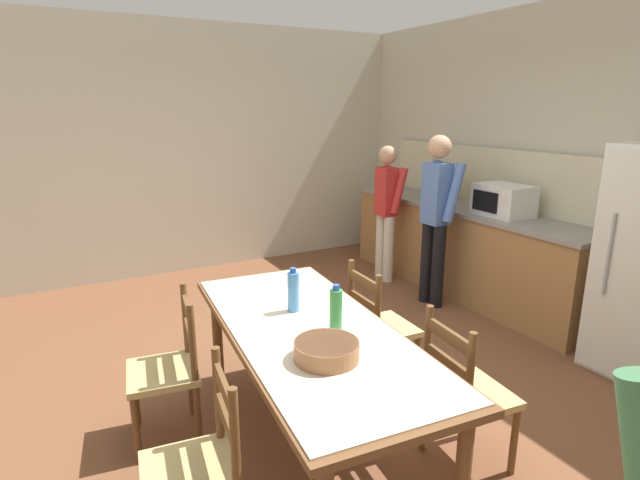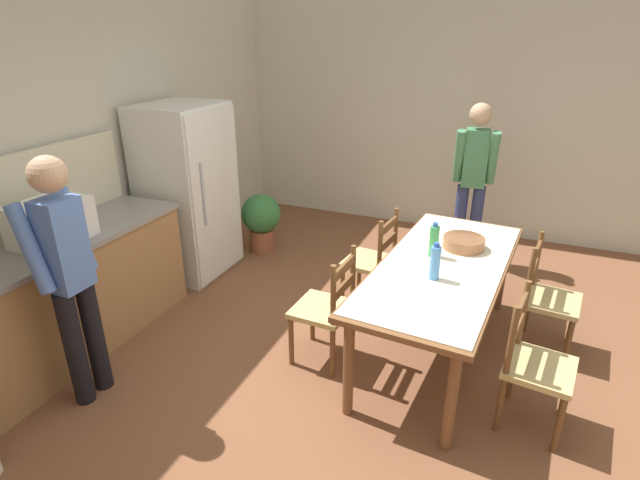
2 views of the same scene
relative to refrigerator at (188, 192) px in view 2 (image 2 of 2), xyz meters
The scene contains 17 objects.
ground_plane 2.55m from the refrigerator, 114.27° to the right, with size 8.32×8.32×0.00m, color brown.
wall_back 1.24m from the refrigerator, 154.48° to the left, with size 6.52×0.12×2.90m, color beige.
wall_right 3.21m from the refrigerator, 43.92° to the right, with size 0.12×5.20×2.90m, color beige.
kitchen_counter 2.10m from the refrigerator, behind, with size 3.10×0.66×0.94m.
refrigerator is the anchor object (origin of this frame).
microwave 1.57m from the refrigerator, behind, with size 0.50×0.39×0.30m.
dining_table 2.68m from the refrigerator, 100.99° to the right, with size 2.11×1.03×0.78m.
bottle_near_centre 2.71m from the refrigerator, 106.38° to the right, with size 0.07×0.07×0.27m.
bottle_off_centre 2.55m from the refrigerator, 98.97° to the right, with size 0.07×0.07×0.27m.
serving_bowl 2.72m from the refrigerator, 93.31° to the right, with size 0.32×0.32×0.09m.
chair_side_near_right 3.41m from the refrigerator, 91.83° to the right, with size 0.47×0.45×0.91m.
chair_side_far_left 2.11m from the refrigerator, 115.97° to the right, with size 0.44×0.42×0.91m.
chair_side_far_right 1.98m from the refrigerator, 89.72° to the right, with size 0.46×0.44×0.91m.
chair_side_near_left 3.49m from the refrigerator, 107.26° to the right, with size 0.47×0.45×0.91m.
person_at_counter 1.97m from the refrigerator, 165.29° to the right, with size 0.43×0.29×1.70m.
person_by_table 2.93m from the refrigerator, 62.36° to the right, with size 0.32×0.45×1.69m.
potted_plant 0.94m from the refrigerator, 32.02° to the right, with size 0.44×0.44×0.67m.
Camera 2 is at (-2.90, -0.87, 2.38)m, focal length 28.00 mm.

